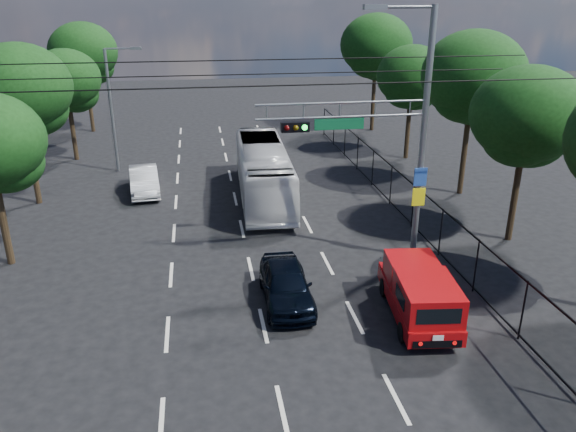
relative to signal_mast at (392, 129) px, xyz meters
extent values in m
plane|color=black|center=(-5.28, -7.99, -5.24)|extent=(120.00, 120.00, 0.00)
cube|color=beige|center=(-8.28, -7.99, -5.24)|extent=(0.12, 2.00, 0.01)
cube|color=beige|center=(-8.28, -3.99, -5.24)|extent=(0.12, 2.00, 0.01)
cube|color=beige|center=(-8.28, 0.01, -5.24)|extent=(0.12, 2.00, 0.01)
cube|color=beige|center=(-8.28, 4.01, -5.24)|extent=(0.12, 2.00, 0.01)
cube|color=beige|center=(-8.28, 8.01, -5.24)|extent=(0.12, 2.00, 0.01)
cube|color=beige|center=(-8.28, 12.01, -5.24)|extent=(0.12, 2.00, 0.01)
cube|color=beige|center=(-8.28, 16.01, -5.24)|extent=(0.12, 2.00, 0.01)
cube|color=beige|center=(-8.28, 20.01, -5.24)|extent=(0.12, 2.00, 0.01)
cube|color=beige|center=(-8.28, 24.01, -5.24)|extent=(0.12, 2.00, 0.01)
cube|color=beige|center=(-5.28, -7.99, -5.24)|extent=(0.12, 2.00, 0.01)
cube|color=beige|center=(-5.28, -3.99, -5.24)|extent=(0.12, 2.00, 0.01)
cube|color=beige|center=(-5.28, 0.01, -5.24)|extent=(0.12, 2.00, 0.01)
cube|color=beige|center=(-5.28, 4.01, -5.24)|extent=(0.12, 2.00, 0.01)
cube|color=beige|center=(-5.28, 8.01, -5.24)|extent=(0.12, 2.00, 0.01)
cube|color=beige|center=(-5.28, 12.01, -5.24)|extent=(0.12, 2.00, 0.01)
cube|color=beige|center=(-5.28, 16.01, -5.24)|extent=(0.12, 2.00, 0.01)
cube|color=beige|center=(-5.28, 20.01, -5.24)|extent=(0.12, 2.00, 0.01)
cube|color=beige|center=(-5.28, 24.01, -5.24)|extent=(0.12, 2.00, 0.01)
cube|color=beige|center=(-2.28, -7.99, -5.24)|extent=(0.12, 2.00, 0.01)
cube|color=beige|center=(-2.28, -3.99, -5.24)|extent=(0.12, 2.00, 0.01)
cube|color=beige|center=(-2.28, 0.01, -5.24)|extent=(0.12, 2.00, 0.01)
cube|color=beige|center=(-2.28, 4.01, -5.24)|extent=(0.12, 2.00, 0.01)
cube|color=beige|center=(-2.28, 8.01, -5.24)|extent=(0.12, 2.00, 0.01)
cube|color=beige|center=(-2.28, 12.01, -5.24)|extent=(0.12, 2.00, 0.01)
cube|color=beige|center=(-2.28, 16.01, -5.24)|extent=(0.12, 2.00, 0.01)
cube|color=beige|center=(-2.28, 20.01, -5.24)|extent=(0.12, 2.00, 0.01)
cube|color=beige|center=(-2.28, 24.01, -5.24)|extent=(0.12, 2.00, 0.01)
cylinder|color=slate|center=(1.22, 0.01, -0.49)|extent=(0.24, 0.24, 9.50)
cylinder|color=slate|center=(0.22, 0.01, 4.16)|extent=(2.00, 0.10, 0.10)
cube|color=slate|center=(-0.88, 0.01, 4.16)|extent=(0.80, 0.25, 0.18)
cylinder|color=slate|center=(-1.88, 0.01, 1.01)|extent=(6.20, 0.08, 0.08)
cylinder|color=slate|center=(-1.88, 0.01, 0.51)|extent=(6.20, 0.08, 0.08)
cube|color=black|center=(-3.58, 0.01, 0.21)|extent=(1.00, 0.28, 0.35)
sphere|color=#3F0505|center=(-3.90, -0.14, 0.21)|extent=(0.20, 0.20, 0.20)
sphere|color=#4C3805|center=(-3.58, -0.14, 0.21)|extent=(0.20, 0.20, 0.20)
sphere|color=#0CE533|center=(-3.26, -0.14, 0.21)|extent=(0.20, 0.20, 0.20)
cube|color=#0C562F|center=(-1.98, 0.01, 0.26)|extent=(1.80, 0.05, 0.40)
cube|color=#2248A0|center=(1.20, -0.13, -1.84)|extent=(0.50, 0.04, 0.70)
cube|color=yellow|center=(1.20, -0.13, -2.64)|extent=(0.50, 0.04, 0.70)
cylinder|color=slate|center=(0.62, 0.01, 0.76)|extent=(0.05, 0.05, 0.50)
cylinder|color=slate|center=(-0.68, 0.01, 0.76)|extent=(0.05, 0.05, 0.50)
cylinder|color=slate|center=(-1.98, 0.01, 0.76)|extent=(0.05, 0.05, 0.50)
cylinder|color=slate|center=(-3.28, 0.01, 0.76)|extent=(0.05, 0.05, 0.50)
cylinder|color=slate|center=(-4.58, 0.01, 0.76)|extent=(0.05, 0.05, 0.50)
cylinder|color=slate|center=(-11.78, 14.01, -1.74)|extent=(0.18, 0.18, 7.00)
cylinder|color=slate|center=(-10.98, 14.01, 1.76)|extent=(1.60, 0.09, 0.09)
cube|color=slate|center=(-10.08, 14.01, 1.76)|extent=(0.60, 0.22, 0.15)
cylinder|color=black|center=(-5.28, -1.99, 1.96)|extent=(22.00, 0.04, 0.04)
cylinder|color=black|center=(-5.28, 1.51, 2.36)|extent=(22.00, 0.04, 0.04)
cylinder|color=black|center=(-5.28, 3.01, 1.66)|extent=(22.00, 0.04, 0.04)
cube|color=black|center=(2.32, 4.01, -3.29)|extent=(0.04, 34.00, 0.06)
cube|color=black|center=(2.32, 4.01, -5.09)|extent=(0.04, 34.00, 0.06)
cylinder|color=black|center=(2.32, -5.99, -4.24)|extent=(0.06, 0.06, 2.00)
cylinder|color=black|center=(2.32, -2.99, -4.24)|extent=(0.06, 0.06, 2.00)
cylinder|color=black|center=(2.32, 0.01, -4.24)|extent=(0.06, 0.06, 2.00)
cylinder|color=black|center=(2.32, 3.01, -4.24)|extent=(0.06, 0.06, 2.00)
cylinder|color=black|center=(2.32, 6.01, -4.24)|extent=(0.06, 0.06, 2.00)
cylinder|color=black|center=(2.32, 9.01, -4.24)|extent=(0.06, 0.06, 2.00)
cylinder|color=black|center=(2.32, 12.01, -4.24)|extent=(0.06, 0.06, 2.00)
cylinder|color=black|center=(2.32, 15.01, -4.24)|extent=(0.06, 0.06, 2.00)
cylinder|color=black|center=(2.32, 18.01, -4.24)|extent=(0.06, 0.06, 2.00)
cylinder|color=black|center=(2.32, 21.01, -4.24)|extent=(0.06, 0.06, 2.00)
cylinder|color=black|center=(5.92, 1.01, -3.14)|extent=(0.28, 0.28, 4.20)
ellipsoid|color=black|center=(5.92, 1.01, 0.16)|extent=(4.50, 4.50, 3.83)
ellipsoid|color=black|center=(6.32, 1.31, -0.89)|extent=(3.00, 3.00, 2.40)
ellipsoid|color=black|center=(5.57, 0.81, -0.74)|extent=(2.85, 2.85, 2.28)
cylinder|color=black|center=(6.52, 7.01, -2.86)|extent=(0.28, 0.28, 4.76)
ellipsoid|color=black|center=(6.52, 7.01, 0.88)|extent=(5.10, 5.10, 4.33)
ellipsoid|color=black|center=(6.92, 7.31, -0.31)|extent=(3.40, 3.40, 2.72)
ellipsoid|color=black|center=(6.17, 6.81, -0.14)|extent=(3.23, 3.23, 2.58)
cylinder|color=black|center=(6.12, 14.01, -3.23)|extent=(0.28, 0.28, 4.03)
ellipsoid|color=black|center=(6.12, 14.01, -0.06)|extent=(4.32, 4.32, 3.67)
ellipsoid|color=black|center=(6.52, 14.31, -1.07)|extent=(2.88, 2.88, 2.30)
ellipsoid|color=black|center=(5.77, 13.81, -0.92)|extent=(2.74, 2.74, 2.19)
cylinder|color=black|center=(6.32, 22.01, -2.78)|extent=(0.28, 0.28, 4.93)
ellipsoid|color=black|center=(6.32, 22.01, 1.09)|extent=(5.28, 5.28, 4.49)
ellipsoid|color=black|center=(6.72, 22.31, -0.14)|extent=(3.52, 3.52, 2.82)
ellipsoid|color=black|center=(5.97, 21.81, 0.04)|extent=(3.34, 3.34, 2.68)
cylinder|color=black|center=(-14.48, 2.01, -3.34)|extent=(0.28, 0.28, 3.81)
ellipsoid|color=black|center=(-14.08, 2.31, -1.30)|extent=(2.72, 2.72, 2.18)
cylinder|color=black|center=(-15.08, 9.01, -3.00)|extent=(0.28, 0.28, 4.48)
ellipsoid|color=black|center=(-15.08, 9.01, 0.52)|extent=(4.80, 4.80, 4.08)
ellipsoid|color=black|center=(-14.68, 9.31, -0.60)|extent=(3.20, 3.20, 2.56)
ellipsoid|color=black|center=(-15.43, 8.81, -0.44)|extent=(3.04, 3.04, 2.43)
cylinder|color=black|center=(-14.68, 17.01, -3.28)|extent=(0.28, 0.28, 3.92)
ellipsoid|color=black|center=(-14.68, 17.01, -0.20)|extent=(4.20, 4.20, 3.57)
ellipsoid|color=black|center=(-14.28, 17.31, -1.18)|extent=(2.80, 2.80, 2.24)
ellipsoid|color=black|center=(-15.03, 16.81, -1.04)|extent=(2.66, 2.66, 2.13)
cylinder|color=black|center=(-14.88, 25.01, -2.95)|extent=(0.28, 0.28, 4.59)
ellipsoid|color=black|center=(-14.88, 25.01, 0.66)|extent=(4.92, 4.92, 4.18)
ellipsoid|color=black|center=(-14.48, 25.31, -0.49)|extent=(3.28, 3.28, 2.62)
ellipsoid|color=black|center=(-15.23, 24.81, -0.32)|extent=(3.12, 3.12, 2.49)
cylinder|color=black|center=(-0.88, -2.78, -4.93)|extent=(0.31, 0.65, 0.63)
cylinder|color=black|center=(0.64, -2.95, -4.93)|extent=(0.31, 0.65, 0.63)
cylinder|color=black|center=(-1.21, -5.54, -4.93)|extent=(0.31, 0.65, 0.63)
cylinder|color=black|center=(0.31, -5.72, -4.93)|extent=(0.31, 0.65, 0.63)
cube|color=#92070A|center=(-0.28, -4.25, -4.69)|extent=(2.22, 4.66, 0.50)
cube|color=#92070A|center=(-0.05, -2.24, -4.61)|extent=(1.71, 0.68, 0.49)
cube|color=black|center=(-0.02, -2.00, -4.39)|extent=(1.56, 0.54, 0.28)
cube|color=#92070A|center=(-0.16, -3.22, -4.03)|extent=(1.77, 1.57, 0.85)
cube|color=black|center=(-0.24, -3.89, -3.98)|extent=(1.39, 0.21, 0.49)
cube|color=#92070A|center=(-0.40, -5.23, -3.97)|extent=(1.93, 2.47, 0.94)
cube|color=black|center=(0.44, -5.33, -3.94)|extent=(0.16, 1.07, 0.40)
cube|color=black|center=(-1.24, -5.13, -3.94)|extent=(0.16, 1.07, 0.40)
cube|color=black|center=(-0.53, -6.35, -3.94)|extent=(1.30, 0.20, 0.49)
cube|color=black|center=(-0.54, -6.46, -4.79)|extent=(1.44, 0.24, 0.23)
cube|color=silver|center=(-0.55, -6.50, -4.57)|extent=(0.32, 0.06, 0.16)
imported|color=black|center=(-4.33, -2.65, -4.56)|extent=(1.67, 4.02, 1.36)
imported|color=silver|center=(-3.80, 8.01, -3.84)|extent=(2.75, 10.14, 2.80)
imported|color=silver|center=(-9.92, 9.73, -4.57)|extent=(1.87, 4.22, 1.35)
camera|label=1|loc=(-6.97, -19.21, 4.57)|focal=35.00mm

